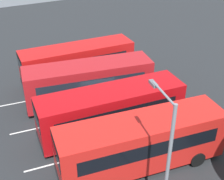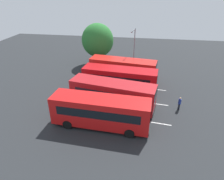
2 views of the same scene
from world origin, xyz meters
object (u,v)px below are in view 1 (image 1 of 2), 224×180
at_px(bus_center_left, 89,82).
at_px(bus_far_left, 78,62).
at_px(bus_far_right, 141,142).
at_px(street_lamp, 166,160).
at_px(bus_center_right, 111,110).

bearing_deg(bus_center_left, bus_far_left, -89.20).
bearing_deg(bus_center_left, bus_far_right, 98.26).
relative_size(bus_far_left, bus_center_left, 0.99).
relative_size(bus_far_left, bus_far_right, 0.99).
relative_size(bus_far_left, street_lamp, 1.42).
height_order(bus_center_right, bus_far_right, same).
height_order(bus_center_left, bus_far_right, same).
xyz_separation_m(bus_center_left, bus_far_right, (0.28, 7.94, 0.00)).
xyz_separation_m(bus_far_left, bus_far_right, (0.89, 11.66, 0.00)).
distance_m(bus_far_left, bus_far_right, 11.69).
bearing_deg(bus_far_right, bus_far_left, -86.52).
xyz_separation_m(bus_center_left, street_lamp, (1.56, 11.64, 2.29)).
height_order(bus_center_right, street_lamp, street_lamp).
bearing_deg(bus_far_left, bus_far_right, 88.90).
height_order(bus_far_left, bus_center_right, same).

